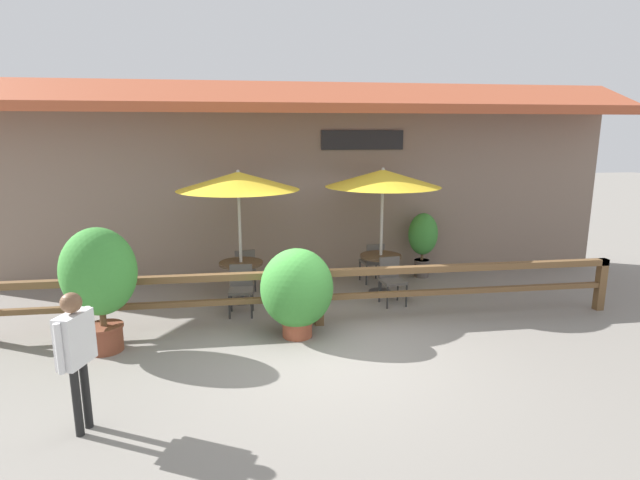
% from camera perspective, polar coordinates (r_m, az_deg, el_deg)
% --- Properties ---
extents(ground_plane, '(60.00, 60.00, 0.00)m').
position_cam_1_polar(ground_plane, '(7.54, 1.08, -12.57)').
color(ground_plane, gray).
extents(building_facade, '(14.28, 1.49, 4.23)m').
position_cam_1_polar(building_facade, '(10.96, -2.36, 6.98)').
color(building_facade, gray).
rests_on(building_facade, ground).
extents(patio_railing, '(10.40, 0.14, 0.95)m').
position_cam_1_polar(patio_railing, '(8.26, -0.08, -5.15)').
color(patio_railing, brown).
rests_on(patio_railing, ground).
extents(patio_umbrella_near, '(2.24, 2.24, 2.50)m').
position_cam_1_polar(patio_umbrella_near, '(9.22, -9.34, 6.67)').
color(patio_umbrella_near, '#B7B2A8').
rests_on(patio_umbrella_near, ground).
extents(dining_table_near, '(0.82, 0.82, 0.78)m').
position_cam_1_polar(dining_table_near, '(9.52, -8.99, -3.43)').
color(dining_table_near, '#4C3826').
rests_on(dining_table_near, ground).
extents(chair_near_streetside, '(0.44, 0.44, 0.87)m').
position_cam_1_polar(chair_near_streetside, '(8.93, -9.03, -5.32)').
color(chair_near_streetside, '#514C47').
rests_on(chair_near_streetside, ground).
extents(chair_near_wallside, '(0.48, 0.48, 0.87)m').
position_cam_1_polar(chair_near_wallside, '(10.19, -8.65, -3.10)').
color(chair_near_wallside, '#514C47').
rests_on(chair_near_wallside, ground).
extents(patio_umbrella_middle, '(2.24, 2.24, 2.50)m').
position_cam_1_polar(patio_umbrella_middle, '(9.73, 7.20, 7.01)').
color(patio_umbrella_middle, '#B7B2A8').
rests_on(patio_umbrella_middle, ground).
extents(dining_table_middle, '(0.82, 0.82, 0.78)m').
position_cam_1_polar(dining_table_middle, '(10.02, 6.94, -2.59)').
color(dining_table_middle, '#4C3826').
rests_on(dining_table_middle, ground).
extents(chair_middle_streetside, '(0.47, 0.47, 0.87)m').
position_cam_1_polar(chair_middle_streetside, '(9.44, 8.20, -4.33)').
color(chair_middle_streetside, '#514C47').
rests_on(chair_middle_streetside, ground).
extents(chair_middle_wallside, '(0.48, 0.48, 0.87)m').
position_cam_1_polar(chair_middle_wallside, '(10.68, 6.06, -2.32)').
color(chair_middle_wallside, '#514C47').
rests_on(chair_middle_wallside, ground).
extents(potted_plant_tall_tropical, '(1.06, 0.95, 1.85)m').
position_cam_1_polar(potted_plant_tall_tropical, '(7.82, -23.93, -3.90)').
color(potted_plant_tall_tropical, brown).
rests_on(potted_plant_tall_tropical, ground).
extents(potted_plant_entrance_palm, '(1.14, 1.02, 1.42)m').
position_cam_1_polar(potted_plant_entrance_palm, '(7.79, -2.65, -5.71)').
color(potted_plant_entrance_palm, '#9E4C33').
rests_on(potted_plant_entrance_palm, ground).
extents(potted_plant_small_flowering, '(0.65, 0.58, 1.44)m').
position_cam_1_polar(potted_plant_small_flowering, '(11.21, 11.68, 0.24)').
color(potted_plant_small_flowering, '#564C47').
rests_on(potted_plant_small_flowering, ground).
extents(pedestrian, '(0.31, 0.53, 1.56)m').
position_cam_1_polar(pedestrian, '(5.86, -26.15, -10.64)').
color(pedestrian, black).
rests_on(pedestrian, ground).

